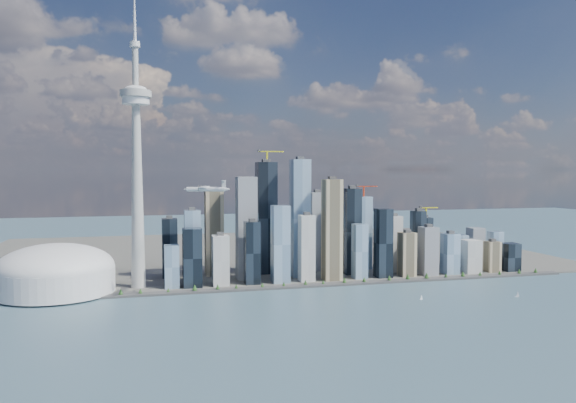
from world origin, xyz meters
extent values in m
plane|color=#385662|center=(0.00, 0.00, 0.00)|extent=(4000.00, 4000.00, 0.00)
cube|color=#383838|center=(0.00, 250.00, 2.00)|extent=(1100.00, 22.00, 4.00)
cube|color=#4C4C47|center=(0.00, 700.00, 1.50)|extent=(1400.00, 900.00, 3.00)
cylinder|color=#3F2D1E|center=(-476.67, 250.00, 5.20)|extent=(1.00, 1.00, 2.40)
cone|color=#1F4317|center=(-476.67, 250.00, 8.80)|extent=(7.20, 7.20, 8.00)
cylinder|color=#3F2D1E|center=(-390.00, 250.00, 5.20)|extent=(1.00, 1.00, 2.40)
cone|color=#1F4317|center=(-390.00, 250.00, 8.80)|extent=(7.20, 7.20, 8.00)
cylinder|color=#3F2D1E|center=(-303.33, 250.00, 5.20)|extent=(1.00, 1.00, 2.40)
cone|color=#1F4317|center=(-303.33, 250.00, 8.80)|extent=(7.20, 7.20, 8.00)
cylinder|color=#3F2D1E|center=(-216.67, 250.00, 5.20)|extent=(1.00, 1.00, 2.40)
cone|color=#1F4317|center=(-216.67, 250.00, 8.80)|extent=(7.20, 7.20, 8.00)
cylinder|color=#3F2D1E|center=(-130.00, 250.00, 5.20)|extent=(1.00, 1.00, 2.40)
cone|color=#1F4317|center=(-130.00, 250.00, 8.80)|extent=(7.20, 7.20, 8.00)
cylinder|color=#3F2D1E|center=(-43.33, 250.00, 5.20)|extent=(1.00, 1.00, 2.40)
cone|color=#1F4317|center=(-43.33, 250.00, 8.80)|extent=(7.20, 7.20, 8.00)
cylinder|color=#3F2D1E|center=(43.33, 250.00, 5.20)|extent=(1.00, 1.00, 2.40)
cone|color=#1F4317|center=(43.33, 250.00, 8.80)|extent=(7.20, 7.20, 8.00)
cylinder|color=#3F2D1E|center=(130.00, 250.00, 5.20)|extent=(1.00, 1.00, 2.40)
cone|color=#1F4317|center=(130.00, 250.00, 8.80)|extent=(7.20, 7.20, 8.00)
cylinder|color=#3F2D1E|center=(216.67, 250.00, 5.20)|extent=(1.00, 1.00, 2.40)
cone|color=#1F4317|center=(216.67, 250.00, 8.80)|extent=(7.20, 7.20, 8.00)
cylinder|color=#3F2D1E|center=(303.33, 250.00, 5.20)|extent=(1.00, 1.00, 2.40)
cone|color=#1F4317|center=(303.33, 250.00, 8.80)|extent=(7.20, 7.20, 8.00)
cylinder|color=#3F2D1E|center=(390.00, 250.00, 5.20)|extent=(1.00, 1.00, 2.40)
cone|color=#1F4317|center=(390.00, 250.00, 8.80)|extent=(7.20, 7.20, 8.00)
cylinder|color=#3F2D1E|center=(476.67, 250.00, 5.20)|extent=(1.00, 1.00, 2.40)
cone|color=#1F4317|center=(476.67, 250.00, 8.80)|extent=(7.20, 7.20, 8.00)
cube|color=black|center=(-200.00, 290.00, 57.13)|extent=(34.00, 34.00, 108.25)
cube|color=#7C9DBC|center=(-200.00, 340.00, 71.89)|extent=(30.00, 30.00, 137.77)
cube|color=#B4B4B0|center=(-150.00, 290.00, 49.74)|extent=(30.00, 30.00, 93.49)
cube|color=tan|center=(-150.00, 395.00, 89.11)|extent=(36.00, 36.00, 172.22)
cube|color=slate|center=(-95.00, 340.00, 103.87)|extent=(38.00, 38.00, 201.74)
cube|color=black|center=(-95.00, 290.00, 62.05)|extent=(28.00, 28.00, 118.09)
cube|color=#7C9DBC|center=(-40.00, 290.00, 76.81)|extent=(32.00, 32.00, 147.61)
cube|color=black|center=(-40.00, 395.00, 118.63)|extent=(40.00, 40.00, 231.26)
cube|color=#7C9DBC|center=(15.00, 340.00, 121.09)|extent=(36.00, 36.00, 236.18)
cube|color=#B4B4B0|center=(15.00, 290.00, 66.97)|extent=(28.00, 28.00, 127.93)
cube|color=tan|center=(70.00, 290.00, 101.41)|extent=(34.00, 34.00, 196.82)
cube|color=slate|center=(70.00, 395.00, 86.65)|extent=(30.00, 30.00, 167.30)
cube|color=black|center=(125.00, 340.00, 91.57)|extent=(32.00, 32.00, 177.14)
cube|color=#7C9DBC|center=(125.00, 290.00, 57.13)|extent=(26.00, 26.00, 108.25)
cube|color=black|center=(175.00, 290.00, 71.89)|extent=(30.00, 30.00, 137.77)
cube|color=#7C9DBC|center=(175.00, 395.00, 81.73)|extent=(34.00, 34.00, 157.46)
cube|color=#B4B4B0|center=(225.00, 340.00, 62.05)|extent=(28.00, 28.00, 118.09)
cube|color=tan|center=(225.00, 290.00, 47.28)|extent=(30.00, 30.00, 88.57)
cube|color=slate|center=(275.00, 290.00, 52.20)|extent=(32.00, 32.00, 98.41)
cube|color=black|center=(275.00, 340.00, 66.97)|extent=(26.00, 26.00, 127.93)
cube|color=#7C9DBC|center=(325.00, 290.00, 44.82)|extent=(30.00, 30.00, 83.65)
cube|color=black|center=(325.00, 395.00, 57.13)|extent=(28.00, 28.00, 108.25)
cube|color=#7C9DBC|center=(375.00, 340.00, 39.90)|extent=(30.00, 30.00, 73.81)
cube|color=#B4B4B0|center=(375.00, 290.00, 37.44)|extent=(34.00, 34.00, 68.89)
cube|color=tan|center=(420.00, 290.00, 34.98)|extent=(28.00, 28.00, 63.97)
cube|color=slate|center=(420.00, 340.00, 47.28)|extent=(30.00, 30.00, 88.57)
cube|color=black|center=(465.00, 290.00, 32.52)|extent=(32.00, 32.00, 59.05)
cube|color=#7C9DBC|center=(465.00, 340.00, 42.36)|extent=(26.00, 26.00, 78.73)
cube|color=black|center=(-240.00, 395.00, 62.05)|extent=(30.00, 30.00, 118.09)
cube|color=#7C9DBC|center=(-240.00, 290.00, 42.36)|extent=(26.00, 26.00, 78.73)
cube|color=gold|center=(-40.00, 395.00, 245.26)|extent=(3.00, 3.00, 22.00)
cube|color=gold|center=(-31.75, 395.00, 256.26)|extent=(55.00, 2.20, 2.20)
cube|color=#383838|center=(-56.50, 395.00, 258.26)|extent=(6.00, 4.00, 4.00)
cube|color=#9F2C16|center=(175.00, 395.00, 171.46)|extent=(3.00, 3.00, 22.00)
cube|color=#9F2C16|center=(182.20, 395.00, 182.46)|extent=(48.00, 2.20, 2.20)
cube|color=#383838|center=(160.60, 395.00, 184.46)|extent=(6.00, 4.00, 4.00)
cube|color=gold|center=(325.00, 395.00, 122.25)|extent=(3.00, 3.00, 22.00)
cube|color=gold|center=(331.75, 395.00, 133.25)|extent=(45.00, 2.20, 2.20)
cube|color=#383838|center=(311.50, 395.00, 135.25)|extent=(6.00, 4.00, 4.00)
cone|color=#ABAAA5|center=(-300.00, 310.00, 173.00)|extent=(26.00, 26.00, 340.00)
cylinder|color=silver|center=(-300.00, 310.00, 343.00)|extent=(48.00, 48.00, 14.00)
cylinder|color=#ABAAA5|center=(-300.00, 310.00, 355.00)|extent=(56.00, 56.00, 12.00)
ellipsoid|color=silver|center=(-300.00, 310.00, 363.00)|extent=(40.00, 40.00, 14.00)
cylinder|color=#ABAAA5|center=(-300.00, 310.00, 403.00)|extent=(11.00, 11.00, 80.00)
cylinder|color=silver|center=(-300.00, 310.00, 443.00)|extent=(18.00, 18.00, 10.00)
cone|color=silver|center=(-300.00, 310.00, 501.00)|extent=(7.00, 7.00, 105.00)
cylinder|color=silver|center=(-440.00, 300.00, 25.00)|extent=(200.00, 200.00, 44.00)
ellipsoid|color=silver|center=(-440.00, 300.00, 47.00)|extent=(200.00, 200.00, 84.00)
cylinder|color=silver|center=(-189.53, 179.66, 186.65)|extent=(61.85, 22.72, 7.62)
cone|color=silver|center=(-220.66, 187.62, 186.65)|extent=(9.96, 9.44, 7.62)
cone|color=silver|center=(-157.24, 171.39, 186.65)|extent=(13.42, 10.33, 7.62)
cube|color=silver|center=(-191.83, 180.25, 190.70)|extent=(25.75, 66.93, 1.19)
cylinder|color=silver|center=(-195.08, 167.56, 188.80)|extent=(13.75, 7.40, 4.28)
cylinder|color=silver|center=(-188.59, 192.93, 188.80)|extent=(13.75, 7.40, 4.28)
cylinder|color=#3F3F3F|center=(-202.00, 169.33, 188.80)|extent=(2.71, 9.31, 9.52)
cylinder|color=#3F3F3F|center=(-195.51, 194.70, 188.80)|extent=(2.71, 9.31, 9.52)
cube|color=silver|center=(-160.70, 172.28, 194.27)|extent=(6.69, 2.57, 13.09)
cube|color=silver|center=(-160.70, 172.28, 200.94)|extent=(10.38, 22.05, 0.83)
cube|color=white|center=(162.60, 104.70, 0.36)|extent=(5.70, 3.21, 0.73)
cylinder|color=#999999|center=(162.60, 104.70, 4.55)|extent=(0.22, 0.22, 8.20)
cube|color=white|center=(332.02, 81.94, 0.43)|extent=(6.72, 4.14, 0.86)
cylinder|color=#999999|center=(332.02, 81.94, 5.38)|extent=(0.26, 0.26, 9.69)
camera|label=1|loc=(-284.61, -744.95, 218.90)|focal=35.00mm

